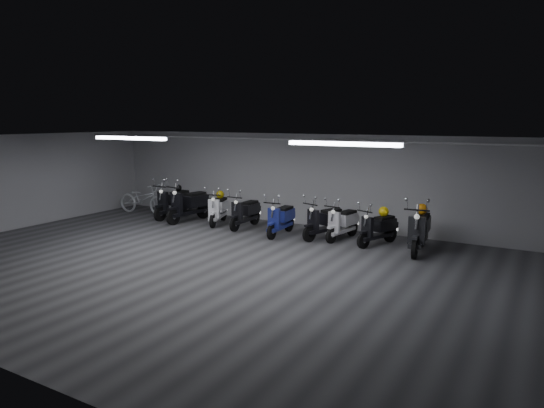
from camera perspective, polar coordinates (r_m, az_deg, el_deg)
The scene contains 21 objects.
floor at distance 11.26m, azimuth -8.48°, elevation -6.99°, with size 14.00×10.00×0.01m, color #37373A.
ceiling at distance 10.79m, azimuth -8.86°, elevation 7.44°, with size 14.00×10.00×0.01m, color slate.
back_wall at distance 15.13m, azimuth 3.21°, elevation 2.87°, with size 14.00×0.01×2.80m, color #9E9EA1.
left_wall at distance 16.22m, azimuth -28.44°, elevation 2.16°, with size 0.01×10.00×2.80m, color #9E9EA1.
fluor_strip_left at distance 13.56m, azimuth -16.20°, elevation 7.36°, with size 2.40×0.18×0.08m, color white.
fluor_strip_right at distance 10.15m, azimuth 8.28°, elevation 6.94°, with size 2.40×0.18×0.08m, color white.
conduit at distance 14.96m, azimuth 3.10°, elevation 7.47°, with size 0.05×0.05×13.60m, color white.
scooter_0 at distance 16.45m, azimuth -11.43°, elevation 0.77°, with size 0.62×1.87×1.39m, color black, non-canonical shape.
scooter_1 at distance 15.79m, azimuth -9.69°, elevation 0.56°, with size 0.65×1.95×1.45m, color black, non-canonical shape.
scooter_2 at distance 15.29m, azimuth -6.30°, elevation -0.05°, with size 0.56×1.67×1.25m, color white, non-canonical shape.
scooter_3 at distance 14.69m, azimuth -3.17°, elevation -0.41°, with size 0.56×1.67×1.25m, color black, non-canonical shape.
scooter_4 at distance 13.73m, azimuth 1.02°, elevation -1.13°, with size 0.56×1.67×1.24m, color navy, non-canonical shape.
scooter_5 at distance 13.41m, azimuth 6.09°, elevation -1.39°, with size 0.57×1.70×1.27m, color black, non-canonical shape.
scooter_6 at distance 13.40m, azimuth 8.19°, elevation -1.58°, with size 0.54×1.63×1.21m, color silver, non-canonical shape.
scooter_8 at distance 12.94m, azimuth 12.20°, elevation -2.17°, with size 0.53×1.59×1.19m, color black, non-canonical shape.
scooter_9 at distance 12.50m, azimuth 16.80°, elevation -2.18°, with size 0.65×1.94×1.44m, color black, non-canonical shape.
bicycle at distance 17.48m, azimuth -14.82°, elevation 0.95°, with size 0.69×1.95×1.26m, color white.
helmet_0 at distance 15.47m, azimuth -6.06°, elevation 1.10°, with size 0.25×0.25×0.25m, color #B89C0A.
helmet_1 at distance 12.71m, azimuth 17.04°, elevation -0.58°, with size 0.28×0.28×0.28m, color orange.
helmet_2 at distance 16.60m, azimuth -10.85°, elevation 1.85°, with size 0.23×0.23×0.23m, color black.
helmet_3 at distance 13.05m, azimuth 12.86°, elevation -0.86°, with size 0.26×0.26×0.26m, color yellow.
Camera 1 is at (6.74, -8.42, 3.24)m, focal length 32.37 mm.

